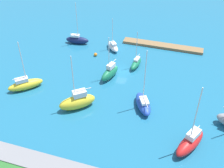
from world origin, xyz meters
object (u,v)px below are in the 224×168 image
object	(u,v)px
pier_dock	(162,46)
mooring_buoy_orange	(96,55)
sailboat_red_near_pier	(190,142)
sailboat_blue_center_basin	(143,103)
sailboat_yellow_far_south	(77,101)
sailboat_yellow_off_beacon	(25,84)
sailboat_white_lone_north	(113,46)
sailboat_green_inner_mooring	(136,63)
sailboat_green_along_channel	(110,73)
sailboat_navy_west_end	(77,40)

from	to	relation	value
pier_dock	mooring_buoy_orange	size ratio (longest dim) A/B	24.57
sailboat_red_near_pier	mooring_buoy_orange	xyz separation A→B (m)	(25.54, -23.42, -0.95)
pier_dock	sailboat_red_near_pier	distance (m)	34.89
sailboat_blue_center_basin	sailboat_red_near_pier	size ratio (longest dim) A/B	0.98
sailboat_blue_center_basin	sailboat_red_near_pier	world-z (taller)	sailboat_red_near_pier
sailboat_yellow_far_south	pier_dock	bearing A→B (deg)	-152.17
pier_dock	sailboat_yellow_far_south	xyz separation A→B (m)	(11.97, 29.72, 1.27)
sailboat_yellow_off_beacon	sailboat_red_near_pier	world-z (taller)	sailboat_red_near_pier
sailboat_yellow_off_beacon	sailboat_white_lone_north	size ratio (longest dim) A/B	1.31
sailboat_yellow_off_beacon	mooring_buoy_orange	xyz separation A→B (m)	(-9.56, -17.46, -0.77)
sailboat_white_lone_north	sailboat_red_near_pier	xyz separation A→B (m)	(-22.34, 28.05, 0.46)
pier_dock	sailboat_green_inner_mooring	size ratio (longest dim) A/B	2.29
sailboat_blue_center_basin	mooring_buoy_orange	size ratio (longest dim) A/B	14.65
sailboat_red_near_pier	sailboat_yellow_far_south	xyz separation A→B (m)	(21.95, -3.70, 0.24)
sailboat_yellow_far_south	sailboat_green_inner_mooring	bearing A→B (deg)	-152.69
pier_dock	sailboat_white_lone_north	xyz separation A→B (m)	(12.36, 5.37, 0.58)
sailboat_white_lone_north	mooring_buoy_orange	size ratio (longest dim) A/B	9.86
sailboat_green_along_channel	sailboat_yellow_off_beacon	bearing A→B (deg)	-44.49
sailboat_green_inner_mooring	sailboat_red_near_pier	size ratio (longest dim) A/B	0.72
sailboat_navy_west_end	sailboat_green_along_channel	world-z (taller)	sailboat_navy_west_end
sailboat_yellow_far_south	sailboat_green_along_channel	size ratio (longest dim) A/B	1.16
sailboat_yellow_off_beacon	sailboat_green_along_channel	distance (m)	18.62
sailboat_green_inner_mooring	sailboat_green_along_channel	size ratio (longest dim) A/B	0.91
sailboat_green_along_channel	mooring_buoy_orange	distance (m)	10.30
sailboat_blue_center_basin	sailboat_navy_west_end	world-z (taller)	sailboat_blue_center_basin
sailboat_yellow_off_beacon	sailboat_blue_center_basin	xyz separation A→B (m)	(-25.44, -1.62, -0.10)
sailboat_yellow_off_beacon	sailboat_yellow_far_south	distance (m)	13.35
sailboat_blue_center_basin	sailboat_green_along_channel	bearing A→B (deg)	23.05
sailboat_yellow_far_south	sailboat_navy_west_end	size ratio (longest dim) A/B	1.03
sailboat_white_lone_north	mooring_buoy_orange	bearing A→B (deg)	106.41
sailboat_navy_west_end	sailboat_green_along_channel	xyz separation A→B (m)	(-13.62, 12.83, 0.25)
pier_dock	sailboat_blue_center_basin	size ratio (longest dim) A/B	1.68
sailboat_yellow_far_south	mooring_buoy_orange	world-z (taller)	sailboat_yellow_far_south
sailboat_red_near_pier	sailboat_navy_west_end	bearing A→B (deg)	-104.11
sailboat_yellow_off_beacon	sailboat_navy_west_end	bearing A→B (deg)	40.64
sailboat_green_along_channel	sailboat_yellow_far_south	bearing A→B (deg)	1.15
sailboat_blue_center_basin	sailboat_green_along_channel	world-z (taller)	sailboat_blue_center_basin
sailboat_blue_center_basin	pier_dock	bearing A→B (deg)	-26.38
pier_dock	sailboat_red_near_pier	xyz separation A→B (m)	(-9.98, 33.42, 1.04)
sailboat_yellow_off_beacon	sailboat_blue_center_basin	distance (m)	25.50
sailboat_yellow_far_south	sailboat_green_along_channel	distance (m)	12.10
pier_dock	sailboat_yellow_off_beacon	world-z (taller)	sailboat_yellow_off_beacon
sailboat_white_lone_north	sailboat_red_near_pier	size ratio (longest dim) A/B	0.66
sailboat_white_lone_north	sailboat_red_near_pier	distance (m)	35.86
sailboat_yellow_far_south	sailboat_navy_west_end	world-z (taller)	sailboat_yellow_far_south
pier_dock	sailboat_blue_center_basin	bearing A→B (deg)	90.73
sailboat_yellow_off_beacon	sailboat_green_inner_mooring	size ratio (longest dim) A/B	1.20
sailboat_red_near_pier	sailboat_navy_west_end	world-z (taller)	sailboat_red_near_pier
sailboat_yellow_off_beacon	sailboat_navy_west_end	size ratio (longest dim) A/B	0.97
sailboat_red_near_pier	sailboat_yellow_far_south	size ratio (longest dim) A/B	1.09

